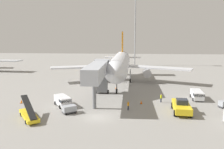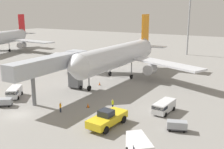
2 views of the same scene
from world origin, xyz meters
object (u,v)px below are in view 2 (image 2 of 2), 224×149
(service_van_far_right, at_px, (140,148))
(service_van_mid_right, at_px, (14,92))
(jet_bridge, at_px, (55,65))
(airplane_background, at_px, (1,38))
(safety_cone_bravo, at_px, (88,105))
(safety_cone_charlie, at_px, (100,84))
(baggage_cart_far_center, at_px, (177,125))
(ground_crew_worker_foreground, at_px, (60,107))
(ground_crew_worker_midground, at_px, (113,104))
(pushback_tug, at_px, (107,118))
(baggage_cart_outer_right, at_px, (5,102))
(airplane_at_gate, at_px, (119,55))
(service_van_near_right, at_px, (164,106))

(service_van_far_right, distance_m, service_van_mid_right, 30.80)
(jet_bridge, relative_size, airplane_background, 0.44)
(service_van_mid_right, relative_size, safety_cone_bravo, 6.69)
(safety_cone_charlie, bearing_deg, baggage_cart_far_center, -32.24)
(safety_cone_charlie, bearing_deg, ground_crew_worker_foreground, -78.63)
(ground_crew_worker_foreground, height_order, safety_cone_charlie, ground_crew_worker_foreground)
(jet_bridge, distance_m, service_van_mid_right, 9.37)
(safety_cone_bravo, bearing_deg, ground_crew_worker_foreground, -121.75)
(ground_crew_worker_foreground, distance_m, ground_crew_worker_midground, 8.71)
(baggage_cart_far_center, height_order, safety_cone_charlie, baggage_cart_far_center)
(service_van_far_right, xyz_separation_m, airplane_background, (-80.76, 44.03, 4.05))
(service_van_far_right, bearing_deg, safety_cone_charlie, 131.62)
(service_van_mid_right, height_order, airplane_background, airplane_background)
(safety_cone_charlie, height_order, airplane_background, airplane_background)
(pushback_tug, xyz_separation_m, ground_crew_worker_midground, (-2.78, 6.26, -0.24))
(baggage_cart_far_center, bearing_deg, ground_crew_worker_foreground, -170.70)
(baggage_cart_outer_right, height_order, safety_cone_charlie, baggage_cart_outer_right)
(service_van_far_right, relative_size, safety_cone_charlie, 6.46)
(airplane_at_gate, relative_size, service_van_mid_right, 8.29)
(service_van_near_right, distance_m, ground_crew_worker_midground, 8.51)
(service_van_mid_right, bearing_deg, airplane_background, 144.35)
(pushback_tug, distance_m, baggage_cart_outer_right, 19.85)
(safety_cone_bravo, xyz_separation_m, safety_cone_charlie, (-5.96, 12.76, -0.02))
(ground_crew_worker_midground, bearing_deg, safety_cone_bravo, -159.84)
(ground_crew_worker_midground, height_order, safety_cone_bravo, ground_crew_worker_midground)
(ground_crew_worker_foreground, distance_m, safety_cone_charlie, 17.25)
(service_van_mid_right, bearing_deg, safety_cone_charlie, 59.09)
(service_van_near_right, bearing_deg, ground_crew_worker_midground, -160.31)
(ground_crew_worker_midground, relative_size, safety_cone_charlie, 2.46)
(jet_bridge, relative_size, service_van_mid_right, 3.76)
(service_van_near_right, distance_m, service_van_mid_right, 28.31)
(service_van_far_right, distance_m, baggage_cart_far_center, 9.38)
(pushback_tug, relative_size, service_van_far_right, 1.54)
(ground_crew_worker_foreground, relative_size, safety_cone_bravo, 2.25)
(jet_bridge, relative_size, service_van_far_right, 4.11)
(ground_crew_worker_foreground, bearing_deg, baggage_cart_outer_right, -165.13)
(ground_crew_worker_foreground, bearing_deg, safety_cone_bravo, 58.25)
(service_van_far_right, xyz_separation_m, baggage_cart_far_center, (1.45, 9.25, -0.57))
(service_van_far_right, bearing_deg, airplane_background, 151.40)
(service_van_near_right, distance_m, safety_cone_bravo, 12.88)
(service_van_near_right, relative_size, ground_crew_worker_foreground, 3.11)
(baggage_cart_outer_right, bearing_deg, baggage_cart_far_center, 11.32)
(airplane_background, bearing_deg, pushback_tug, -27.76)
(airplane_at_gate, height_order, ground_crew_worker_midground, airplane_at_gate)
(service_van_near_right, xyz_separation_m, ground_crew_worker_midground, (-8.01, -2.87, -0.16))
(airplane_at_gate, xyz_separation_m, service_van_far_right, (20.02, -31.26, -4.23))
(baggage_cart_outer_right, bearing_deg, airplane_background, 142.74)
(baggage_cart_outer_right, bearing_deg, service_van_far_right, -7.21)
(ground_crew_worker_foreground, bearing_deg, baggage_cart_far_center, 9.30)
(airplane_at_gate, height_order, baggage_cart_outer_right, airplane_at_gate)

